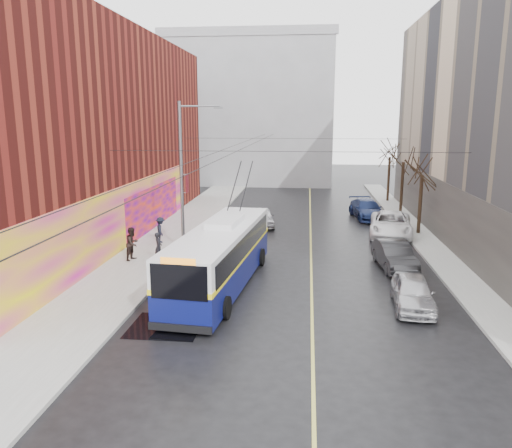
{
  "coord_description": "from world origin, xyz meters",
  "views": [
    {
      "loc": [
        1.18,
        -19.03,
        8.04
      ],
      "look_at": [
        -1.45,
        6.46,
        2.58
      ],
      "focal_mm": 35.0,
      "sensor_mm": 36.0,
      "label": 1
    }
  ],
  "objects": [
    {
      "name": "ground",
      "position": [
        0.0,
        0.0,
        0.0
      ],
      "size": [
        140.0,
        140.0,
        0.0
      ],
      "primitive_type": "plane",
      "color": "black",
      "rests_on": "ground"
    },
    {
      "name": "sidewalk_left",
      "position": [
        -8.0,
        12.0,
        0.07
      ],
      "size": [
        4.0,
        60.0,
        0.15
      ],
      "primitive_type": "cube",
      "color": "gray",
      "rests_on": "ground"
    },
    {
      "name": "sidewalk_right",
      "position": [
        9.0,
        12.0,
        0.07
      ],
      "size": [
        2.0,
        60.0,
        0.15
      ],
      "primitive_type": "cube",
      "color": "gray",
      "rests_on": "ground"
    },
    {
      "name": "lane_line",
      "position": [
        1.5,
        14.0,
        0.0
      ],
      "size": [
        0.12,
        50.0,
        0.01
      ],
      "primitive_type": "cube",
      "color": "#BFB74C",
      "rests_on": "ground"
    },
    {
      "name": "building_left",
      "position": [
        -15.99,
        13.99,
        6.99
      ],
      "size": [
        12.11,
        36.0,
        14.0
      ],
      "color": "#5C1612",
      "rests_on": "ground"
    },
    {
      "name": "building_far",
      "position": [
        -6.0,
        44.99,
        9.02
      ],
      "size": [
        20.5,
        12.1,
        18.0
      ],
      "color": "gray",
      "rests_on": "ground"
    },
    {
      "name": "streetlight_pole",
      "position": [
        -6.14,
        10.0,
        4.85
      ],
      "size": [
        2.65,
        0.6,
        9.0
      ],
      "color": "slate",
      "rests_on": "ground"
    },
    {
      "name": "catenary_wires",
      "position": [
        -2.54,
        14.77,
        6.25
      ],
      "size": [
        18.0,
        60.0,
        0.22
      ],
      "color": "black"
    },
    {
      "name": "tree_near",
      "position": [
        9.0,
        16.0,
        4.98
      ],
      "size": [
        3.2,
        3.2,
        6.4
      ],
      "color": "black",
      "rests_on": "ground"
    },
    {
      "name": "tree_mid",
      "position": [
        9.0,
        23.0,
        5.25
      ],
      "size": [
        3.2,
        3.2,
        6.68
      ],
      "color": "black",
      "rests_on": "ground"
    },
    {
      "name": "tree_far",
      "position": [
        9.0,
        30.0,
        5.14
      ],
      "size": [
        3.2,
        3.2,
        6.57
      ],
      "color": "black",
      "rests_on": "ground"
    },
    {
      "name": "puddle",
      "position": [
        -4.24,
        -1.15,
        0.0
      ],
      "size": [
        2.77,
        2.59,
        0.01
      ],
      "primitive_type": "cube",
      "color": "black",
      "rests_on": "ground"
    },
    {
      "name": "pigeons_flying",
      "position": [
        -1.72,
        9.28,
        7.32
      ],
      "size": [
        3.56,
        1.58,
        0.71
      ],
      "color": "slate"
    },
    {
      "name": "trolleybus",
      "position": [
        -2.89,
        3.8,
        1.56
      ],
      "size": [
        3.63,
        11.97,
        5.61
      ],
      "rotation": [
        0.0,
        0.0,
        -0.1
      ],
      "color": "#0A0F4E",
      "rests_on": "ground"
    },
    {
      "name": "parked_car_a",
      "position": [
        5.8,
        1.88,
        0.7
      ],
      "size": [
        1.94,
        4.21,
        1.4
      ],
      "primitive_type": "imported",
      "rotation": [
        0.0,
        0.0,
        -0.07
      ],
      "color": "#B6B6BB",
      "rests_on": "ground"
    },
    {
      "name": "parked_car_b",
      "position": [
        5.98,
        7.7,
        0.74
      ],
      "size": [
        2.03,
        4.6,
        1.47
      ],
      "primitive_type": "imported",
      "rotation": [
        0.0,
        0.0,
        0.11
      ],
      "color": "#2A2A2D",
      "rests_on": "ground"
    },
    {
      "name": "parked_car_c",
      "position": [
        7.0,
        15.46,
        0.83
      ],
      "size": [
        3.55,
        6.29,
        1.66
      ],
      "primitive_type": "imported",
      "rotation": [
        0.0,
        0.0,
        -0.14
      ],
      "color": "white",
      "rests_on": "ground"
    },
    {
      "name": "parked_car_d",
      "position": [
        6.06,
        21.55,
        0.76
      ],
      "size": [
        2.87,
        5.47,
        1.51
      ],
      "primitive_type": "imported",
      "rotation": [
        0.0,
        0.0,
        0.15
      ],
      "color": "navy",
      "rests_on": "ground"
    },
    {
      "name": "following_car",
      "position": [
        -2.15,
        17.88,
        0.69
      ],
      "size": [
        2.3,
        4.27,
        1.38
      ],
      "primitive_type": "imported",
      "rotation": [
        0.0,
        0.0,
        0.17
      ],
      "color": "silver",
      "rests_on": "ground"
    },
    {
      "name": "pedestrian_a",
      "position": [
        -7.0,
        7.18,
        0.99
      ],
      "size": [
        0.59,
        0.71,
        1.67
      ],
      "primitive_type": "imported",
      "rotation": [
        0.0,
        0.0,
        1.93
      ],
      "color": "black",
      "rests_on": "sidewalk_left"
    },
    {
      "name": "pedestrian_b",
      "position": [
        -8.56,
        7.38,
        1.09
      ],
      "size": [
        0.94,
        1.08,
        1.88
      ],
      "primitive_type": "imported",
      "rotation": [
        0.0,
        0.0,
        1.29
      ],
      "color": "black",
      "rests_on": "sidewalk_left"
    },
    {
      "name": "pedestrian_c",
      "position": [
        -8.15,
        11.46,
        0.98
      ],
      "size": [
        0.98,
        1.23,
        1.67
      ],
      "primitive_type": "imported",
      "rotation": [
        0.0,
        0.0,
        1.96
      ],
      "color": "black",
      "rests_on": "sidewalk_left"
    }
  ]
}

